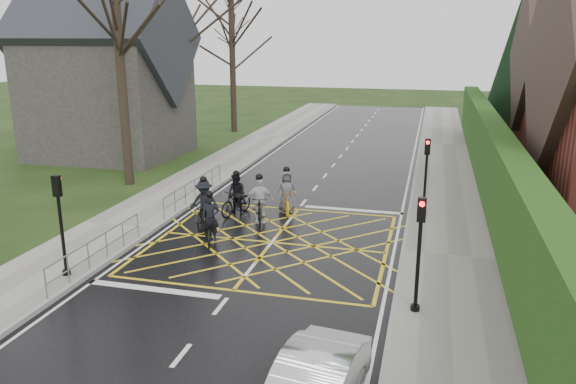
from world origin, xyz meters
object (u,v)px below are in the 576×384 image
at_px(cyclist_back, 236,198).
at_px(cyclist_front, 259,205).
at_px(cyclist_rear, 210,226).
at_px(cyclist_lead, 286,197).
at_px(cyclist_mid, 204,208).

relative_size(cyclist_back, cyclist_front, 0.94).
relative_size(cyclist_rear, cyclist_lead, 0.96).
bearing_deg(cyclist_front, cyclist_lead, 46.59).
distance_m(cyclist_rear, cyclist_back, 3.19).
relative_size(cyclist_rear, cyclist_mid, 0.96).
distance_m(cyclist_rear, cyclist_lead, 4.36).
bearing_deg(cyclist_lead, cyclist_rear, -134.69).
relative_size(cyclist_front, cyclist_lead, 0.97).
xyz_separation_m(cyclist_mid, cyclist_lead, (2.61, 2.43, -0.05)).
height_order(cyclist_back, cyclist_front, cyclist_front).
height_order(cyclist_mid, cyclist_lead, cyclist_mid).
xyz_separation_m(cyclist_rear, cyclist_lead, (1.74, 4.00, 0.06)).
xyz_separation_m(cyclist_back, cyclist_lead, (1.88, 0.82, -0.03)).
bearing_deg(cyclist_back, cyclist_rear, -67.39).
bearing_deg(cyclist_lead, cyclist_mid, -158.28).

